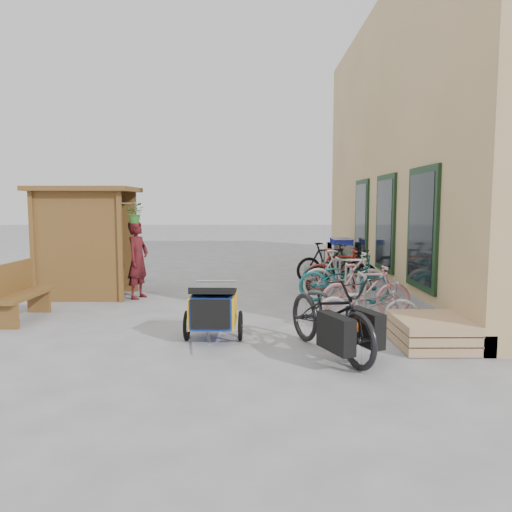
{
  "coord_description": "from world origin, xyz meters",
  "views": [
    {
      "loc": [
        0.44,
        -8.4,
        2.04
      ],
      "look_at": [
        0.5,
        1.5,
        1.0
      ],
      "focal_mm": 35.0,
      "sensor_mm": 36.0,
      "label": 1
    }
  ],
  "objects_px": {
    "shopping_carts": "(339,252)",
    "bike_3": "(345,276)",
    "person_kiosk": "(138,260)",
    "bike_7": "(328,262)",
    "bench": "(18,291)",
    "bike_5": "(340,270)",
    "bike_0": "(368,305)",
    "pallet_stack": "(431,332)",
    "cargo_bike": "(331,314)",
    "kiosk": "(82,226)",
    "bike_2": "(344,279)",
    "bike_4": "(341,271)",
    "bike_6": "(333,270)",
    "bike_1": "(366,290)",
    "child_trailer": "(213,308)"
  },
  "relations": [
    {
      "from": "person_kiosk",
      "to": "bike_2",
      "type": "xyz_separation_m",
      "value": [
        4.35,
        -0.47,
        -0.35
      ]
    },
    {
      "from": "person_kiosk",
      "to": "bike_4",
      "type": "xyz_separation_m",
      "value": [
        4.5,
        0.69,
        -0.34
      ]
    },
    {
      "from": "shopping_carts",
      "to": "bike_3",
      "type": "height_order",
      "value": "bike_3"
    },
    {
      "from": "bike_4",
      "to": "bench",
      "type": "bearing_deg",
      "value": 94.96
    },
    {
      "from": "kiosk",
      "to": "cargo_bike",
      "type": "height_order",
      "value": "kiosk"
    },
    {
      "from": "bike_7",
      "to": "kiosk",
      "type": "bearing_deg",
      "value": 93.11
    },
    {
      "from": "pallet_stack",
      "to": "bench",
      "type": "relative_size",
      "value": 0.74
    },
    {
      "from": "bike_1",
      "to": "bike_3",
      "type": "height_order",
      "value": "bike_3"
    },
    {
      "from": "bike_3",
      "to": "bike_4",
      "type": "bearing_deg",
      "value": 0.81
    },
    {
      "from": "bench",
      "to": "bike_7",
      "type": "bearing_deg",
      "value": 36.37
    },
    {
      "from": "bench",
      "to": "bike_6",
      "type": "height_order",
      "value": "bench"
    },
    {
      "from": "shopping_carts",
      "to": "person_kiosk",
      "type": "distance_m",
      "value": 6.51
    },
    {
      "from": "bike_7",
      "to": "bench",
      "type": "bearing_deg",
      "value": 108.67
    },
    {
      "from": "person_kiosk",
      "to": "bike_0",
      "type": "distance_m",
      "value": 5.17
    },
    {
      "from": "child_trailer",
      "to": "bike_3",
      "type": "relative_size",
      "value": 0.81
    },
    {
      "from": "pallet_stack",
      "to": "cargo_bike",
      "type": "distance_m",
      "value": 1.59
    },
    {
      "from": "person_kiosk",
      "to": "bike_7",
      "type": "relative_size",
      "value": 0.96
    },
    {
      "from": "bike_5",
      "to": "cargo_bike",
      "type": "bearing_deg",
      "value": 164.4
    },
    {
      "from": "bench",
      "to": "bike_2",
      "type": "relative_size",
      "value": 0.86
    },
    {
      "from": "kiosk",
      "to": "bike_3",
      "type": "relative_size",
      "value": 1.38
    },
    {
      "from": "shopping_carts",
      "to": "kiosk",
      "type": "bearing_deg",
      "value": -148.06
    },
    {
      "from": "child_trailer",
      "to": "bike_4",
      "type": "relative_size",
      "value": 0.77
    },
    {
      "from": "kiosk",
      "to": "bike_7",
      "type": "xyz_separation_m",
      "value": [
        5.66,
        1.95,
        -1.03
      ]
    },
    {
      "from": "bench",
      "to": "person_kiosk",
      "type": "relative_size",
      "value": 0.96
    },
    {
      "from": "bike_3",
      "to": "bike_6",
      "type": "distance_m",
      "value": 2.06
    },
    {
      "from": "kiosk",
      "to": "cargo_bike",
      "type": "relative_size",
      "value": 1.1
    },
    {
      "from": "kiosk",
      "to": "bike_6",
      "type": "bearing_deg",
      "value": 14.6
    },
    {
      "from": "bike_5",
      "to": "bike_7",
      "type": "xyz_separation_m",
      "value": [
        -0.08,
        1.29,
        0.02
      ]
    },
    {
      "from": "bench",
      "to": "bike_0",
      "type": "bearing_deg",
      "value": -5.73
    },
    {
      "from": "bike_4",
      "to": "pallet_stack",
      "type": "bearing_deg",
      "value": 168.18
    },
    {
      "from": "pallet_stack",
      "to": "bike_1",
      "type": "height_order",
      "value": "bike_1"
    },
    {
      "from": "bench",
      "to": "bike_3",
      "type": "bearing_deg",
      "value": 17.22
    },
    {
      "from": "pallet_stack",
      "to": "bike_2",
      "type": "distance_m",
      "value": 3.27
    },
    {
      "from": "bike_5",
      "to": "shopping_carts",
      "type": "bearing_deg",
      "value": -13.87
    },
    {
      "from": "pallet_stack",
      "to": "child_trailer",
      "type": "relative_size",
      "value": 0.82
    },
    {
      "from": "shopping_carts",
      "to": "bike_2",
      "type": "xyz_separation_m",
      "value": [
        -0.68,
        -4.6,
        -0.12
      ]
    },
    {
      "from": "kiosk",
      "to": "person_kiosk",
      "type": "distance_m",
      "value": 1.45
    },
    {
      "from": "kiosk",
      "to": "bench",
      "type": "bearing_deg",
      "value": -100.3
    },
    {
      "from": "shopping_carts",
      "to": "bike_3",
      "type": "distance_m",
      "value": 4.52
    },
    {
      "from": "kiosk",
      "to": "bike_5",
      "type": "bearing_deg",
      "value": 6.54
    },
    {
      "from": "bench",
      "to": "bike_4",
      "type": "bearing_deg",
      "value": 25.63
    },
    {
      "from": "shopping_carts",
      "to": "bike_6",
      "type": "relative_size",
      "value": 1.06
    },
    {
      "from": "person_kiosk",
      "to": "bike_3",
      "type": "xyz_separation_m",
      "value": [
        4.41,
        -0.35,
        -0.3
      ]
    },
    {
      "from": "bike_2",
      "to": "bike_6",
      "type": "relative_size",
      "value": 1.23
    },
    {
      "from": "bike_4",
      "to": "bike_7",
      "type": "distance_m",
      "value": 1.47
    },
    {
      "from": "bench",
      "to": "bike_5",
      "type": "distance_m",
      "value": 6.79
    },
    {
      "from": "bike_4",
      "to": "bike_7",
      "type": "relative_size",
      "value": 1.1
    },
    {
      "from": "kiosk",
      "to": "shopping_carts",
      "type": "distance_m",
      "value": 7.46
    },
    {
      "from": "child_trailer",
      "to": "bike_6",
      "type": "bearing_deg",
      "value": 64.24
    },
    {
      "from": "bike_3",
      "to": "cargo_bike",
      "type": "bearing_deg",
      "value": 172.73
    }
  ]
}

